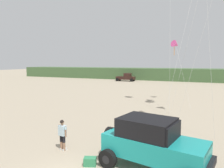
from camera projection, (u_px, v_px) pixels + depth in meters
name	position (u px, v px, depth m)	size (l,w,h in m)	color
dune_ridge	(166.00, 74.00, 56.92)	(90.00, 8.40, 3.06)	#426038
jeep	(153.00, 143.00, 9.35)	(5.00, 3.11, 2.26)	teal
person_watching	(62.00, 133.00, 11.38)	(0.61, 0.37, 1.67)	#8C664C
cooler_box	(90.00, 161.00, 9.75)	(0.56, 0.36, 0.38)	#2D7F51
distant_pickup	(126.00, 77.00, 53.28)	(4.68, 2.55, 1.98)	black
kite_orange_streamer	(176.00, 45.00, 25.31)	(2.98, 5.59, 7.33)	#E04C93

